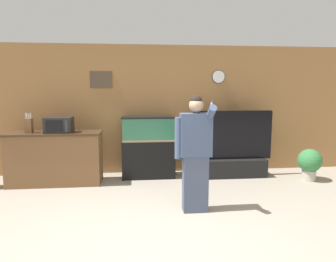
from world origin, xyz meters
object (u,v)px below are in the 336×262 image
object	(u,v)px
person_standing	(195,152)
counter_island	(55,158)
tv_on_stand	(232,158)
potted_plant	(310,162)
microwave	(59,125)
knife_block	(29,125)
aquarium_on_stand	(148,147)

from	to	relation	value
person_standing	counter_island	bearing A→B (deg)	147.08
counter_island	tv_on_stand	bearing A→B (deg)	2.39
person_standing	potted_plant	distance (m)	2.78
microwave	knife_block	world-z (taller)	knife_block
aquarium_on_stand	potted_plant	world-z (taller)	aquarium_on_stand
aquarium_on_stand	tv_on_stand	distance (m)	1.67
aquarium_on_stand	tv_on_stand	xyz separation A→B (m)	(1.65, -0.13, -0.22)
aquarium_on_stand	microwave	bearing A→B (deg)	-169.15
microwave	tv_on_stand	size ratio (longest dim) A/B	0.29
counter_island	tv_on_stand	xyz separation A→B (m)	(3.35, 0.14, -0.10)
knife_block	person_standing	xyz separation A→B (m)	(2.69, -1.44, -0.23)
aquarium_on_stand	potted_plant	bearing A→B (deg)	-9.97
knife_block	person_standing	size ratio (longest dim) A/B	0.22
knife_block	counter_island	bearing A→B (deg)	6.04
tv_on_stand	counter_island	bearing A→B (deg)	-177.61
microwave	person_standing	distance (m)	2.63
counter_island	knife_block	size ratio (longest dim) A/B	4.69
person_standing	potted_plant	size ratio (longest dim) A/B	2.72
tv_on_stand	potted_plant	world-z (taller)	tv_on_stand
aquarium_on_stand	person_standing	bearing A→B (deg)	-71.50
microwave	knife_block	bearing A→B (deg)	-179.19
counter_island	person_standing	distance (m)	2.75
counter_island	microwave	world-z (taller)	microwave
knife_block	potted_plant	world-z (taller)	knife_block
potted_plant	microwave	bearing A→B (deg)	177.20
counter_island	tv_on_stand	size ratio (longest dim) A/B	1.05
knife_block	potted_plant	bearing A→B (deg)	-2.44
microwave	tv_on_stand	world-z (taller)	tv_on_stand
aquarium_on_stand	person_standing	size ratio (longest dim) A/B	0.73
microwave	counter_island	bearing A→B (deg)	160.96
person_standing	potted_plant	world-z (taller)	person_standing
counter_island	microwave	distance (m)	0.62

